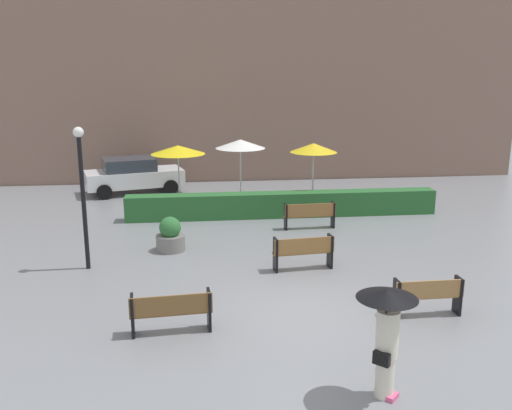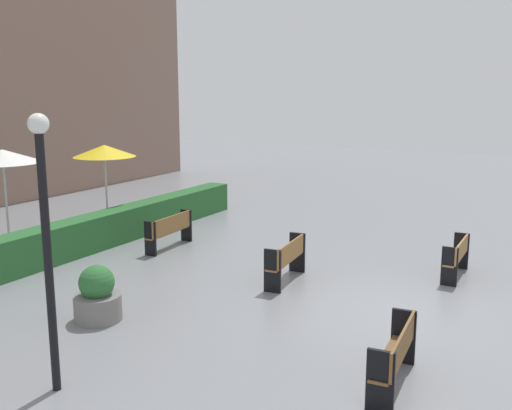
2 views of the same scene
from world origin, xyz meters
name	(u,v)px [view 2 (image 2 of 2)]	position (x,y,z in m)	size (l,w,h in m)	color
ground_plane	(400,312)	(0.00, 0.00, 0.00)	(60.00, 60.00, 0.00)	gray
bench_mid_center	(287,258)	(0.58, 2.70, 0.55)	(1.70, 0.53, 0.93)	olive
bench_near_left	(396,353)	(-2.88, -0.72, 0.51)	(1.72, 0.50, 0.88)	brown
bench_back_row	(170,229)	(1.59, 6.67, 0.53)	(1.81, 0.41, 0.90)	olive
bench_near_right	(457,255)	(2.75, -0.53, 0.51)	(1.56, 0.36, 0.87)	#9E7242
planter_pot	(97,297)	(-3.10, 4.79, 0.45)	(0.87, 0.87, 1.05)	slate
lamp_post	(46,226)	(-5.32, 3.47, 2.40)	(0.28, 0.28, 3.91)	black
patio_umbrella_white	(2,156)	(-0.46, 10.50, 2.47)	(1.99, 1.99, 2.65)	silver
patio_umbrella_yellow_far	(104,151)	(2.31, 9.55, 2.40)	(1.83, 1.83, 2.59)	silver
hedge_strip	(104,229)	(0.94, 8.40, 0.46)	(11.59, 0.70, 0.91)	#28602D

